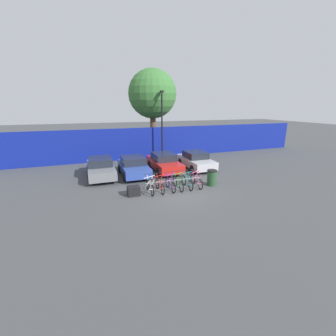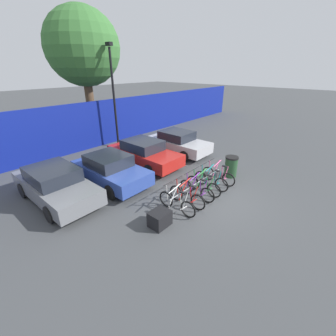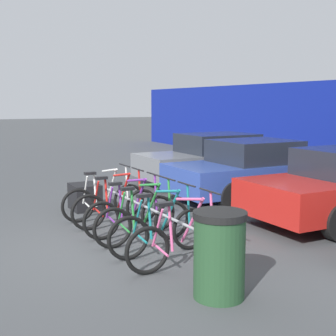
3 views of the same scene
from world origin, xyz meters
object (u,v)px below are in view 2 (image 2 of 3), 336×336
Objects in this scene: bike_rack at (197,184)px; bicycle_pink at (218,176)px; lamp_post at (114,93)px; bicycle_red at (187,196)px; bicycle_purple at (196,190)px; cargo_crate at (160,219)px; tree_behind_hoarding at (83,48)px; bicycle_white at (177,203)px; car_red at (144,153)px; bicycle_teal at (211,180)px; trash_bin at (231,166)px; car_silver at (178,142)px; car_grey at (55,184)px; bicycle_green at (203,185)px; car_blue at (110,170)px.

bike_rack is 2.12× the size of bicycle_pink.
lamp_post is at bearing 76.39° from bike_rack.
bicycle_red is 1.00× the size of bicycle_purple.
bicycle_purple is at bearing -0.98° from bicycle_red.
tree_behind_hoarding is at bearing 68.03° from cargo_crate.
bicycle_white is 0.40× the size of car_red.
bicycle_red is 1.00× the size of bicycle_pink.
bike_rack is at bearing 4.09° from bicycle_white.
bicycle_teal is 3.43m from cargo_crate.
tree_behind_hoarding is (3.37, 10.77, 5.74)m from bicycle_white.
trash_bin is (3.51, -0.10, 0.14)m from bicycle_red.
bicycle_pink is (1.78, 0.00, 0.00)m from bicycle_purple.
car_silver is at bearing -68.47° from lamp_post.
car_grey is 1.07× the size of car_silver.
bicycle_green is at bearing 177.48° from trash_bin.
bicycle_white is at bearing 179.02° from bicycle_red.
bicycle_green and bicycle_pink have the same top height.
bicycle_white is 1.81m from bicycle_green.
lamp_post reaches higher than bicycle_red.
bicycle_pink is at bearing -37.14° from car_grey.
cargo_crate is at bearing -175.11° from bike_rack.
tree_behind_hoarding is (-0.76, 10.88, 5.60)m from trash_bin.
bicycle_purple is 0.42× the size of car_silver.
car_grey is 4.58m from cargo_crate.
tree_behind_hoarding is at bearing 48.01° from car_grey.
bicycle_green is at bearing -96.98° from car_red.
bicycle_red is at bearing -53.49° from car_grey.
bike_rack is at bearing -100.94° from car_red.
bicycle_green is 0.40× the size of car_red.
car_silver reaches higher than bicycle_green.
car_silver is (4.39, 3.98, 0.31)m from bicycle_red.
bicycle_purple is 5.70m from car_grey.
car_grey is (-3.81, 4.23, 0.31)m from bicycle_purple.
car_silver is 7.26m from cargo_crate.
bicycle_white is 2.44× the size of cargo_crate.
car_blue reaches higher than cargo_crate.
car_grey and car_silver have the same top height.
bicycle_white is 0.20× the size of tree_behind_hoarding.
bicycle_teal is 4.19m from car_red.
car_silver is 0.47× the size of tree_behind_hoarding.
bicycle_red is 2.44× the size of cargo_crate.
car_red reaches higher than bicycle_teal.
bicycle_green is 0.20× the size of tree_behind_hoarding.
bike_rack is 2.56m from cargo_crate.
car_silver is at bearing -76.45° from tree_behind_hoarding.
car_grey reaches higher than cargo_crate.
car_red is 6.14× the size of cargo_crate.
car_grey is (-4.94, 4.23, 0.31)m from bicycle_teal.
trash_bin is (1.81, -4.28, -0.17)m from car_red.
lamp_post reaches higher than bicycle_pink.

